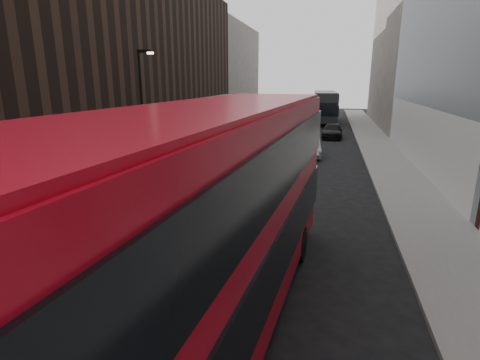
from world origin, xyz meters
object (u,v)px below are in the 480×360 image
Objects in this scene: car_b at (309,147)px; red_bus at (213,214)px; grey_bus at (325,106)px; car_c at (332,131)px; car_a at (278,159)px; street_lamp at (143,98)px.

red_bus is at bearing -98.35° from car_b.
car_c is (1.04, -13.47, -1.40)m from grey_bus.
car_a is (-2.23, -27.18, -1.45)m from grey_bus.
car_a is at bearing 97.32° from red_bus.
street_lamp is at bearing 176.89° from car_a.
car_b is at bearing -98.23° from car_c.
car_a is 0.79× the size of car_c.
street_lamp is 0.57× the size of red_bus.
car_c is at bearing 89.67° from red_bus.
car_c is (2.49, 29.46, -2.07)m from red_bus.
car_c is at bearing 72.76° from car_a.
red_bus is 3.44× the size of car_a.
car_b is (1.66, 4.37, 0.07)m from car_a.
car_b is at bearing 65.35° from car_a.
grey_bus is at bearing 67.93° from street_lamp.
car_b is at bearing -94.11° from grey_bus.
grey_bus reaches higher than car_b.
street_lamp reaches higher than car_c.
car_c is at bearing -88.27° from grey_bus.
car_b is at bearing 91.98° from red_bus.
car_a is 0.87× the size of car_b.
car_a is 4.67m from car_b.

